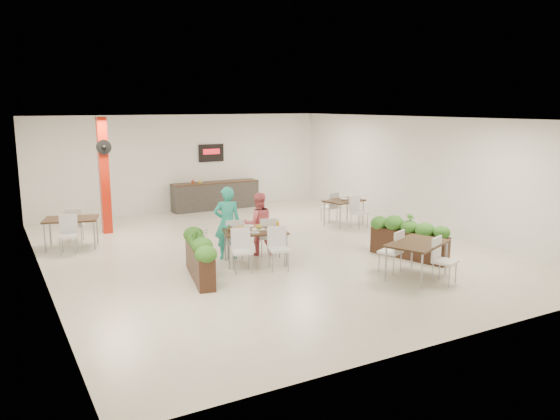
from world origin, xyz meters
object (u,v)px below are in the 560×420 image
object	(u,v)px
red_column	(104,174)
service_counter	(215,195)
planter_left	(199,254)
diner_man	(227,223)
diner_woman	(258,224)
side_table_b	(344,204)
planter_right	(409,237)
side_table_a	(71,223)
side_table_c	(417,248)
main_table	(255,236)

from	to	relation	value
red_column	service_counter	world-z (taller)	red_column
planter_left	diner_man	bearing A→B (deg)	44.90
diner_woman	side_table_b	xyz separation A→B (m)	(3.67, 1.68, -0.12)
planter_left	planter_right	size ratio (longest dim) A/B	1.03
diner_man	side_table_a	xyz separation A→B (m)	(-3.02, 2.79, -0.21)
diner_woman	planter_right	xyz separation A→B (m)	(2.90, -2.01, -0.24)
side_table_c	diner_man	bearing A→B (deg)	109.01
service_counter	main_table	bearing A→B (deg)	-104.55
diner_man	planter_right	bearing A→B (deg)	167.00
planter_right	side_table_b	size ratio (longest dim) A/B	1.16
main_table	diner_woman	xyz separation A→B (m)	(0.41, 0.65, 0.11)
diner_man	planter_left	xyz separation A→B (m)	(-1.09, -1.08, -0.33)
side_table_b	diner_woman	bearing A→B (deg)	-167.98
planter_right	side_table_a	world-z (taller)	planter_right
red_column	service_counter	xyz separation A→B (m)	(4.00, 1.86, -1.15)
main_table	diner_woman	world-z (taller)	diner_woman
planter_right	service_counter	bearing A→B (deg)	101.57
diner_woman	side_table_c	world-z (taller)	diner_woman
main_table	planter_left	xyz separation A→B (m)	(-1.48, -0.43, -0.12)
planter_left	side_table_c	world-z (taller)	planter_left
main_table	planter_right	size ratio (longest dim) A/B	0.97
side_table_a	side_table_b	distance (m)	7.57
diner_man	main_table	bearing A→B (deg)	136.37
service_counter	diner_woman	distance (m)	6.01
service_counter	planter_right	xyz separation A→B (m)	(1.61, -7.88, 0.01)
planter_left	service_counter	bearing A→B (deg)	65.50
red_column	service_counter	distance (m)	4.56
red_column	diner_woman	world-z (taller)	red_column
diner_man	side_table_a	bearing A→B (deg)	-27.25
diner_woman	planter_left	size ratio (longest dim) A/B	0.75
planter_right	side_table_b	xyz separation A→B (m)	(0.78, 3.69, 0.12)
service_counter	side_table_a	size ratio (longest dim) A/B	1.79
red_column	side_table_c	xyz separation A→B (m)	(4.77, -7.20, -1.01)
side_table_c	planter_right	bearing A→B (deg)	31.65
diner_man	side_table_b	size ratio (longest dim) A/B	1.01
service_counter	planter_left	distance (m)	7.64
main_table	red_column	bearing A→B (deg)	116.34
service_counter	planter_right	bearing A→B (deg)	-78.43
diner_woman	planter_right	bearing A→B (deg)	160.77
side_table_b	side_table_c	size ratio (longest dim) A/B	1.01
diner_woman	side_table_a	xyz separation A→B (m)	(-3.82, 2.79, -0.11)
side_table_a	planter_left	bearing A→B (deg)	-47.77
main_table	diner_man	distance (m)	0.79
service_counter	side_table_a	xyz separation A→B (m)	(-5.10, -3.08, 0.14)
diner_man	side_table_a	world-z (taller)	diner_man
service_counter	main_table	size ratio (longest dim) A/B	1.59
red_column	planter_right	distance (m)	8.31
diner_man	side_table_a	distance (m)	4.12
main_table	side_table_a	distance (m)	4.84
red_column	planter_left	world-z (taller)	red_column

